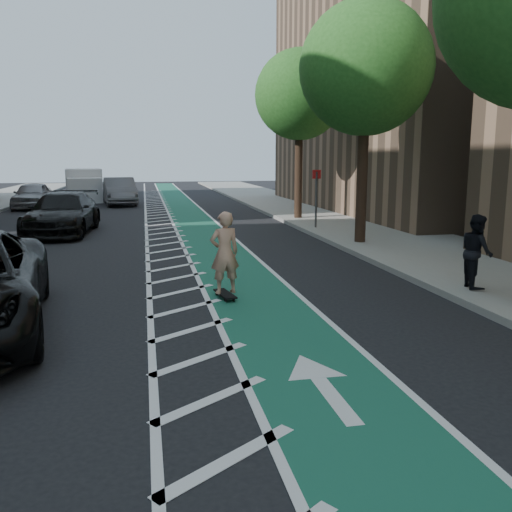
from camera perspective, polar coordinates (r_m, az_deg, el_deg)
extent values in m
plane|color=black|center=(9.57, -15.84, -8.12)|extent=(120.00, 120.00, 0.00)
cube|color=#1A5B45|center=(19.42, -4.91, 1.53)|extent=(2.00, 90.00, 0.01)
cube|color=silver|center=(19.31, -9.33, 1.37)|extent=(1.40, 90.00, 0.01)
cube|color=gray|center=(21.17, 12.86, 2.22)|extent=(5.00, 90.00, 0.15)
cube|color=gray|center=(20.28, 6.53, 2.08)|extent=(0.12, 90.00, 0.16)
cube|color=#84664C|center=(34.17, 19.25, 20.81)|extent=(14.00, 22.00, 19.00)
cylinder|color=#382619|center=(18.51, 11.13, 7.77)|extent=(0.36, 0.36, 4.40)
sphere|color=#22551C|center=(18.71, 11.54, 18.85)|extent=(4.20, 4.20, 4.20)
cylinder|color=#382619|center=(26.07, 4.30, 8.62)|extent=(0.36, 0.36, 4.40)
sphere|color=#22551C|center=(26.21, 4.41, 16.51)|extent=(4.20, 4.20, 4.20)
cylinder|color=#4C4C4C|center=(22.22, 6.34, 5.71)|extent=(0.08, 0.08, 2.40)
cube|color=red|center=(22.16, 6.40, 8.55)|extent=(0.35, 0.02, 0.35)
cube|color=black|center=(11.59, -3.28, -3.98)|extent=(0.40, 0.92, 0.03)
cylinder|color=black|center=(11.85, -4.15, -4.01)|extent=(0.05, 0.07, 0.07)
cylinder|color=black|center=(11.91, -3.32, -3.94)|extent=(0.05, 0.07, 0.07)
cylinder|color=black|center=(11.31, -3.23, -4.71)|extent=(0.05, 0.07, 0.07)
cylinder|color=black|center=(11.37, -2.36, -4.62)|extent=(0.05, 0.07, 0.07)
imported|color=tan|center=(11.41, -3.33, 0.35)|extent=(0.70, 0.52, 1.74)
imported|color=black|center=(22.63, -19.68, 4.26)|extent=(2.70, 5.73, 1.61)
imported|color=gray|center=(34.61, -22.47, 5.93)|extent=(1.88, 4.58, 1.55)
imported|color=slate|center=(35.74, -14.16, 6.64)|extent=(2.43, 5.39, 1.72)
imported|color=black|center=(12.70, 22.20, 0.47)|extent=(0.77, 0.90, 1.62)
cube|color=silver|center=(40.47, -17.67, 7.19)|extent=(2.81, 3.76, 2.18)
cube|color=silver|center=(37.88, -17.55, 6.60)|extent=(2.38, 2.00, 1.63)
cylinder|color=black|center=(37.46, -19.00, 5.82)|extent=(0.37, 0.79, 0.76)
cylinder|color=black|center=(37.51, -16.00, 5.98)|extent=(0.37, 0.79, 0.76)
cylinder|color=black|center=(41.37, -19.01, 6.19)|extent=(0.37, 0.79, 0.76)
cylinder|color=black|center=(41.42, -16.29, 6.34)|extent=(0.37, 0.79, 0.76)
cylinder|color=orange|center=(14.86, -23.63, -0.28)|extent=(0.52, 0.52, 0.91)
cylinder|color=silver|center=(14.89, -23.59, -0.85)|extent=(0.53, 0.53, 0.12)
cylinder|color=silver|center=(14.84, -23.67, 0.22)|extent=(0.53, 0.53, 0.12)
cylinder|color=black|center=(14.94, -23.51, -1.91)|extent=(0.66, 0.66, 0.04)
cylinder|color=orange|center=(21.38, -18.70, 3.10)|extent=(0.55, 0.55, 0.95)
cylinder|color=silver|center=(21.40, -18.68, 2.67)|extent=(0.56, 0.56, 0.13)
cylinder|color=silver|center=(21.36, -18.72, 3.46)|extent=(0.56, 0.56, 0.13)
cylinder|color=black|center=(21.44, -18.63, 1.89)|extent=(0.70, 0.70, 0.04)
cylinder|color=orange|center=(26.29, -20.65, 4.23)|extent=(0.55, 0.55, 0.95)
cylinder|color=silver|center=(26.30, -20.63, 3.89)|extent=(0.56, 0.56, 0.13)
cylinder|color=silver|center=(26.27, -20.67, 4.53)|extent=(0.56, 0.56, 0.13)
cylinder|color=black|center=(26.33, -20.59, 3.25)|extent=(0.70, 0.70, 0.04)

